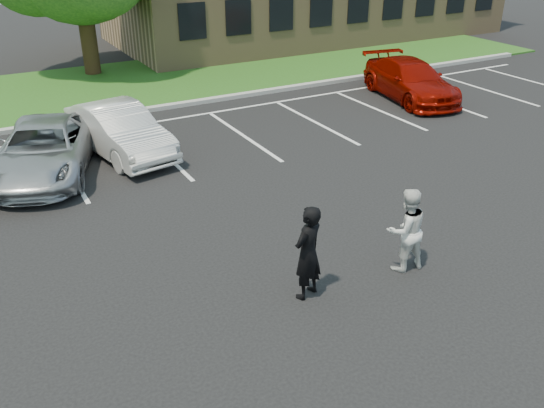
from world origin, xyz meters
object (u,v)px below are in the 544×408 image
(car_silver_minivan, at_px, (45,149))
(car_red_compact, at_px, (410,80))
(man_white_shirt, at_px, (406,230))
(car_white_sedan, at_px, (120,131))
(man_black_suit, at_px, (308,253))

(car_silver_minivan, bearing_deg, car_red_compact, 24.06)
(man_white_shirt, height_order, car_red_compact, man_white_shirt)
(car_white_sedan, xyz_separation_m, car_red_compact, (11.49, 0.31, -0.01))
(car_silver_minivan, bearing_deg, car_white_sedan, 31.39)
(man_black_suit, xyz_separation_m, car_white_sedan, (-1.02, 8.81, -0.20))
(man_black_suit, relative_size, man_white_shirt, 1.07)
(man_black_suit, bearing_deg, car_white_sedan, -105.47)
(man_black_suit, relative_size, car_silver_minivan, 0.37)
(car_white_sedan, bearing_deg, car_red_compact, -8.90)
(man_white_shirt, bearing_deg, car_silver_minivan, -50.37)
(car_silver_minivan, xyz_separation_m, car_red_compact, (13.69, 0.71, 0.02))
(car_silver_minivan, relative_size, car_red_compact, 1.01)
(car_silver_minivan, distance_m, car_white_sedan, 2.24)
(man_black_suit, height_order, car_silver_minivan, man_black_suit)
(car_red_compact, bearing_deg, man_white_shirt, -120.96)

